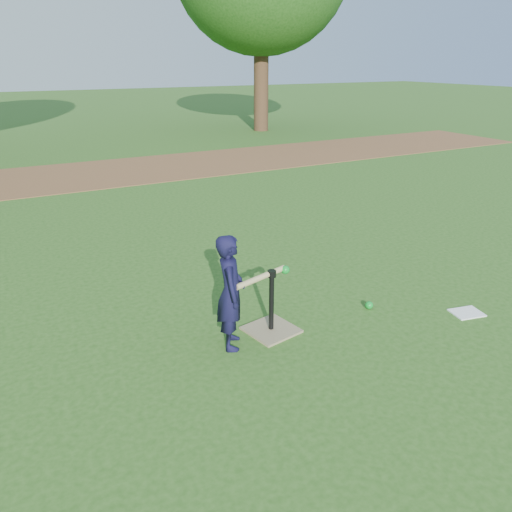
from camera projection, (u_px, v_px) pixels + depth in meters
name	position (u px, v px, depth m)	size (l,w,h in m)	color
ground	(268.00, 318.00, 4.91)	(80.00, 80.00, 0.00)	#285116
dirt_strip	(102.00, 173.00, 11.05)	(24.00, 3.00, 0.01)	brown
child	(231.00, 292.00, 4.26)	(0.38, 0.25, 1.04)	black
wiffle_ball_ground	(369.00, 305.00, 5.07)	(0.08, 0.08, 0.08)	#0D9126
clipboard	(467.00, 313.00, 4.99)	(0.30, 0.23, 0.01)	white
batting_tee	(271.00, 320.00, 4.64)	(0.50, 0.50, 0.61)	#917F5C
swing_action	(264.00, 276.00, 4.41)	(0.66, 0.22, 0.08)	tan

